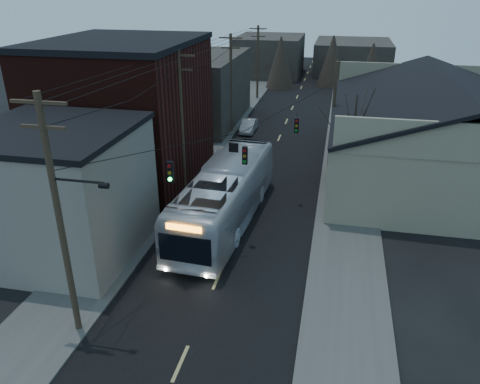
{
  "coord_description": "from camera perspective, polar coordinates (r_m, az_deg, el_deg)",
  "views": [
    {
      "loc": [
        5.27,
        -11.39,
        14.0
      ],
      "look_at": [
        0.26,
        12.31,
        3.0
      ],
      "focal_mm": 35.0,
      "sensor_mm": 36.0,
      "label": 1
    }
  ],
  "objects": [
    {
      "name": "utility_lines",
      "position": [
        37.61,
        -1.33,
        10.5
      ],
      "size": [
        11.24,
        45.28,
        10.5
      ],
      "color": "#382B1E",
      "rests_on": "ground"
    },
    {
      "name": "building_far_left",
      "position": [
        78.0,
        3.65,
        16.26
      ],
      "size": [
        10.0,
        12.0,
        6.0
      ],
      "primitive_type": "cube",
      "color": "#2E2A25",
      "rests_on": "ground"
    },
    {
      "name": "warehouse",
      "position": [
        38.88,
        22.94,
        5.56
      ],
      "size": [
        16.16,
        20.6,
        7.73
      ],
      "color": "gray",
      "rests_on": "ground"
    },
    {
      "name": "road_surface",
      "position": [
        44.01,
        4.45,
        5.81
      ],
      "size": [
        9.0,
        110.0,
        0.02
      ],
      "primitive_type": "cube",
      "color": "black",
      "rests_on": "ground"
    },
    {
      "name": "parked_car",
      "position": [
        47.55,
        1.06,
        8.07
      ],
      "size": [
        1.34,
        3.77,
        1.24
      ],
      "primitive_type": "imported",
      "rotation": [
        0.0,
        0.0,
        0.01
      ],
      "color": "#929499",
      "rests_on": "ground"
    },
    {
      "name": "building_clapboard",
      "position": [
        27.01,
        -21.15,
        -0.2
      ],
      "size": [
        8.0,
        8.0,
        7.0
      ],
      "primitive_type": "cube",
      "color": "slate",
      "rests_on": "ground"
    },
    {
      "name": "sidewalk_left",
      "position": [
        45.23,
        -3.78,
        6.42
      ],
      "size": [
        4.0,
        110.0,
        0.12
      ],
      "primitive_type": "cube",
      "color": "#474744",
      "rests_on": "ground"
    },
    {
      "name": "building_left_far",
      "position": [
        50.74,
        -5.39,
        12.37
      ],
      "size": [
        9.0,
        14.0,
        7.0
      ],
      "primitive_type": "cube",
      "color": "#2E2A25",
      "rests_on": "ground"
    },
    {
      "name": "sidewalk_right",
      "position": [
        43.69,
        12.96,
        5.18
      ],
      "size": [
        4.0,
        110.0,
        0.12
      ],
      "primitive_type": "cube",
      "color": "#474744",
      "rests_on": "ground"
    },
    {
      "name": "bare_tree",
      "position": [
        33.09,
        13.5,
        5.41
      ],
      "size": [
        0.4,
        0.4,
        7.2
      ],
      "primitive_type": "cone",
      "color": "black",
      "rests_on": "ground"
    },
    {
      "name": "building_far_right",
      "position": [
        82.22,
        13.53,
        15.74
      ],
      "size": [
        12.0,
        14.0,
        5.0
      ],
      "primitive_type": "cube",
      "color": "#2E2A25",
      "rests_on": "ground"
    },
    {
      "name": "bus",
      "position": [
        28.83,
        -1.83,
        -0.43
      ],
      "size": [
        4.01,
        13.72,
        3.77
      ],
      "primitive_type": "imported",
      "rotation": [
        0.0,
        0.0,
        3.08
      ],
      "color": "silver",
      "rests_on": "ground"
    },
    {
      "name": "building_brick",
      "position": [
        36.05,
        -13.74,
        9.27
      ],
      "size": [
        10.0,
        12.0,
        10.0
      ],
      "primitive_type": "cube",
      "color": "black",
      "rests_on": "ground"
    }
  ]
}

